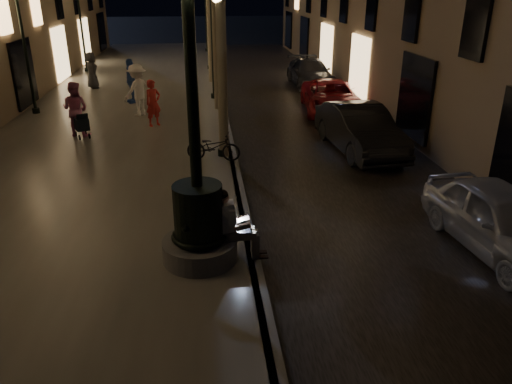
{
  "coord_description": "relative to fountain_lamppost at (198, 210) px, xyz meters",
  "views": [
    {
      "loc": [
        -0.85,
        -6.24,
        5.04
      ],
      "look_at": [
        0.16,
        3.0,
        1.09
      ],
      "focal_mm": 35.0,
      "sensor_mm": 36.0,
      "label": 1
    }
  ],
  "objects": [
    {
      "name": "lamp_left_c",
      "position": [
        -6.4,
        22.0,
        2.02
      ],
      "size": [
        0.36,
        0.36,
        4.81
      ],
      "color": "black",
      "rests_on": "promenade"
    },
    {
      "name": "lamp_curb_d",
      "position": [
        0.7,
        30.0,
        2.02
      ],
      "size": [
        0.36,
        0.36,
        4.81
      ],
      "color": "black",
      "rests_on": "promenade"
    },
    {
      "name": "car_third",
      "position": [
        5.42,
        11.63,
        -0.57
      ],
      "size": [
        2.56,
        4.79,
        1.28
      ],
      "primitive_type": "imported",
      "rotation": [
        0.0,
        0.0,
        -0.1
      ],
      "color": "maroon",
      "rests_on": "ground"
    },
    {
      "name": "curb_strip",
      "position": [
        1.0,
        13.0,
        -1.11
      ],
      "size": [
        0.25,
        45.0,
        0.2
      ],
      "primitive_type": "cube",
      "color": "#59595B",
      "rests_on": "ground"
    },
    {
      "name": "pedestrian_white",
      "position": [
        -2.28,
        11.21,
        -0.03
      ],
      "size": [
        1.39,
        1.43,
        1.96
      ],
      "primitive_type": "imported",
      "rotation": [
        0.0,
        0.0,
        3.97
      ],
      "color": "white",
      "rests_on": "promenade"
    },
    {
      "name": "car_second",
      "position": [
        5.06,
        6.54,
        -0.48
      ],
      "size": [
        1.97,
        4.58,
        1.47
      ],
      "primitive_type": "imported",
      "rotation": [
        0.0,
        0.0,
        0.09
      ],
      "color": "black",
      "rests_on": "ground"
    },
    {
      "name": "car_front",
      "position": [
        5.95,
        0.04,
        -0.54
      ],
      "size": [
        1.96,
        4.08,
        1.35
      ],
      "primitive_type": "imported",
      "rotation": [
        0.0,
        0.0,
        0.09
      ],
      "color": "#AFB0B7",
      "rests_on": "ground"
    },
    {
      "name": "lamp_curb_c",
      "position": [
        0.7,
        22.0,
        2.02
      ],
      "size": [
        0.36,
        0.36,
        4.81
      ],
      "color": "black",
      "rests_on": "promenade"
    },
    {
      "name": "cobble_lane",
      "position": [
        4.0,
        13.0,
        -1.2
      ],
      "size": [
        6.0,
        45.0,
        0.02
      ],
      "primitive_type": "cube",
      "color": "black",
      "rests_on": "ground"
    },
    {
      "name": "pedestrian_pink",
      "position": [
        -4.04,
        8.63,
        -0.1
      ],
      "size": [
        1.05,
        0.93,
        1.81
      ],
      "primitive_type": "imported",
      "rotation": [
        0.0,
        0.0,
        2.83
      ],
      "color": "pink",
      "rests_on": "promenade"
    },
    {
      "name": "pedestrian_dark",
      "position": [
        -5.07,
        16.87,
        -0.16
      ],
      "size": [
        0.82,
        0.98,
        1.71
      ],
      "primitive_type": "imported",
      "rotation": [
        0.0,
        0.0,
        1.95
      ],
      "color": "#2E2D32",
      "rests_on": "promenade"
    },
    {
      "name": "lamp_curb_a",
      "position": [
        0.7,
        6.0,
        2.02
      ],
      "size": [
        0.36,
        0.36,
        4.81
      ],
      "color": "black",
      "rests_on": "promenade"
    },
    {
      "name": "ground",
      "position": [
        1.0,
        13.0,
        -1.21
      ],
      "size": [
        120.0,
        120.0,
        0.0
      ],
      "primitive_type": "plane",
      "color": "black",
      "rests_on": "ground"
    },
    {
      "name": "promenade",
      "position": [
        -3.0,
        13.0,
        -1.11
      ],
      "size": [
        8.0,
        45.0,
        0.2
      ],
      "primitive_type": "cube",
      "color": "#615D55",
      "rests_on": "ground"
    },
    {
      "name": "bicycle",
      "position": [
        0.43,
        5.6,
        -0.6
      ],
      "size": [
        1.66,
        0.89,
        0.83
      ],
      "primitive_type": "imported",
      "rotation": [
        0.0,
        0.0,
        1.34
      ],
      "color": "black",
      "rests_on": "promenade"
    },
    {
      "name": "pedestrian_red",
      "position": [
        -1.58,
        9.63,
        -0.19
      ],
      "size": [
        0.72,
        0.67,
        1.65
      ],
      "primitive_type": "imported",
      "rotation": [
        0.0,
        0.0,
        0.63
      ],
      "color": "red",
      "rests_on": "promenade"
    },
    {
      "name": "pedestrian_blue",
      "position": [
        -2.8,
        13.51,
        -0.09
      ],
      "size": [
        0.83,
        1.18,
        1.85
      ],
      "primitive_type": "imported",
      "rotation": [
        0.0,
        0.0,
        5.11
      ],
      "color": "#2A4A9A",
      "rests_on": "promenade"
    },
    {
      "name": "lamp_left_b",
      "position": [
        -6.4,
        12.0,
        2.02
      ],
      "size": [
        0.36,
        0.36,
        4.81
      ],
      "color": "black",
      "rests_on": "promenade"
    },
    {
      "name": "fountain_lamppost",
      "position": [
        0.0,
        0.0,
        0.0
      ],
      "size": [
        1.4,
        1.4,
        5.21
      ],
      "color": "#59595B",
      "rests_on": "promenade"
    },
    {
      "name": "lamp_curb_b",
      "position": [
        0.7,
        14.0,
        2.02
      ],
      "size": [
        0.36,
        0.36,
        4.81
      ],
      "color": "black",
      "rests_on": "promenade"
    },
    {
      "name": "stroller",
      "position": [
        -3.86,
        8.37,
        -0.53
      ],
      "size": [
        0.65,
        0.93,
        0.97
      ],
      "rotation": [
        0.0,
        0.0,
        0.44
      ],
      "color": "black",
      "rests_on": "promenade"
    },
    {
      "name": "seated_man_laptop",
      "position": [
        0.61,
        -0.0,
        -0.28
      ],
      "size": [
        1.02,
        0.35,
        1.39
      ],
      "color": "gray",
      "rests_on": "promenade"
    },
    {
      "name": "car_rear",
      "position": [
        5.75,
        17.31,
        -0.54
      ],
      "size": [
        1.91,
        4.61,
        1.33
      ],
      "primitive_type": "imported",
      "rotation": [
        0.0,
        0.0,
        0.01
      ],
      "color": "#2C2C30",
      "rests_on": "ground"
    }
  ]
}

